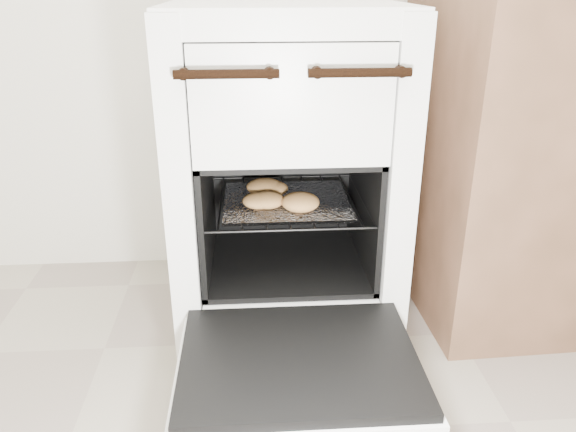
% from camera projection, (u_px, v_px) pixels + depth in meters
% --- Properties ---
extents(stove, '(0.58, 0.64, 0.88)m').
position_uv_depth(stove, '(285.00, 180.00, 1.54)').
color(stove, white).
rests_on(stove, ground).
extents(oven_door, '(0.52, 0.40, 0.04)m').
position_uv_depth(oven_door, '(299.00, 363.00, 1.19)').
color(oven_door, black).
rests_on(oven_door, stove).
extents(oven_rack, '(0.42, 0.40, 0.01)m').
position_uv_depth(oven_rack, '(286.00, 201.00, 1.50)').
color(oven_rack, black).
rests_on(oven_rack, stove).
extents(foil_sheet, '(0.33, 0.29, 0.01)m').
position_uv_depth(foil_sheet, '(287.00, 201.00, 1.48)').
color(foil_sheet, silver).
rests_on(foil_sheet, oven_rack).
extents(baked_rolls, '(0.23, 0.25, 0.04)m').
position_uv_depth(baked_rolls, '(274.00, 195.00, 1.45)').
color(baked_rolls, tan).
rests_on(baked_rolls, foil_sheet).
extents(counter, '(0.93, 0.64, 0.90)m').
position_uv_depth(counter, '(576.00, 160.00, 1.64)').
color(counter, brown).
rests_on(counter, ground).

